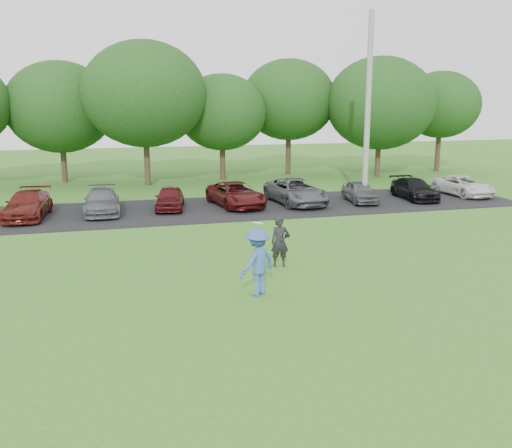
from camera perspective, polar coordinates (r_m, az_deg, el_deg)
The scene contains 7 objects.
ground at distance 15.41m, azimuth 3.43°, elevation -7.45°, with size 100.00×100.00×0.00m, color #376F1F.
parking_lot at distance 27.62m, azimuth -5.16°, elevation 1.50°, with size 32.00×6.50×0.03m, color black.
utility_pole at distance 29.24m, azimuth 11.12°, elevation 11.17°, with size 0.28×0.28×9.39m, color gray.
frisbee_player at distance 15.40m, azimuth 0.14°, elevation -3.80°, with size 1.38×1.21×2.13m.
camera_bystander at distance 18.05m, azimuth 2.41°, elevation -1.80°, with size 0.62×0.46×1.59m.
parked_cars at distance 27.52m, azimuth -6.53°, elevation 2.68°, with size 30.92×4.90×1.25m.
tree_row at distance 37.00m, azimuth -5.66°, elevation 11.89°, with size 42.39×9.85×8.64m.
Camera 1 is at (-4.66, -13.72, 5.24)m, focal length 40.00 mm.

